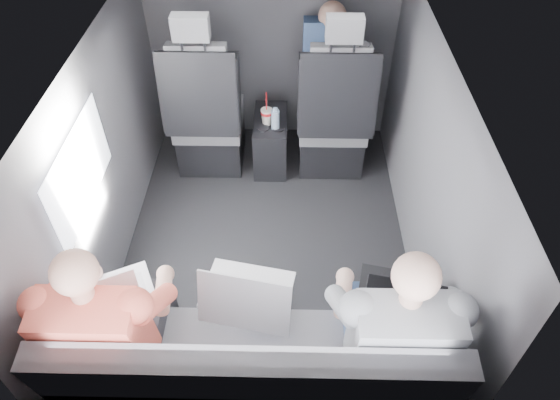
{
  "coord_description": "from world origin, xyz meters",
  "views": [
    {
      "loc": [
        0.13,
        -2.12,
        2.49
      ],
      "look_at": [
        0.09,
        -0.05,
        0.48
      ],
      "focal_mm": 32.0,
      "sensor_mm": 36.0,
      "label": 1
    }
  ],
  "objects_px": {
    "water_bottle": "(275,119)",
    "laptop_silver": "(246,294)",
    "soda_cup": "(267,116)",
    "rear_bench": "(256,381)",
    "passenger_front_right": "(329,61)",
    "laptop_black": "(397,293)",
    "front_seat_right": "(333,123)",
    "passenger_rear_left": "(115,323)",
    "passenger_rear_right": "(390,328)",
    "front_seat_left": "(208,121)",
    "laptop_white": "(114,293)",
    "center_console": "(271,141)"
  },
  "relations": [
    {
      "from": "center_console",
      "to": "laptop_black",
      "type": "distance_m",
      "value": 1.84
    },
    {
      "from": "laptop_silver",
      "to": "passenger_rear_right",
      "type": "distance_m",
      "value": 0.64
    },
    {
      "from": "front_seat_left",
      "to": "front_seat_right",
      "type": "distance_m",
      "value": 0.9
    },
    {
      "from": "water_bottle",
      "to": "passenger_rear_right",
      "type": "bearing_deg",
      "value": -72.74
    },
    {
      "from": "soda_cup",
      "to": "rear_bench",
      "type": "bearing_deg",
      "value": -89.3
    },
    {
      "from": "water_bottle",
      "to": "laptop_silver",
      "type": "xyz_separation_m",
      "value": [
        -0.09,
        -1.58,
        0.16
      ]
    },
    {
      "from": "water_bottle",
      "to": "laptop_silver",
      "type": "distance_m",
      "value": 1.59
    },
    {
      "from": "laptop_white",
      "to": "passenger_rear_left",
      "type": "relative_size",
      "value": 0.33
    },
    {
      "from": "front_seat_right",
      "to": "passenger_front_right",
      "type": "distance_m",
      "value": 0.43
    },
    {
      "from": "laptop_silver",
      "to": "passenger_front_right",
      "type": "xyz_separation_m",
      "value": [
        0.46,
        1.92,
        0.1
      ]
    },
    {
      "from": "front_seat_left",
      "to": "passenger_rear_left",
      "type": "height_order",
      "value": "front_seat_left"
    },
    {
      "from": "center_console",
      "to": "passenger_rear_right",
      "type": "distance_m",
      "value": 1.98
    },
    {
      "from": "passenger_rear_right",
      "to": "center_console",
      "type": "bearing_deg",
      "value": 107.35
    },
    {
      "from": "front_seat_left",
      "to": "water_bottle",
      "type": "height_order",
      "value": "front_seat_left"
    },
    {
      "from": "front_seat_right",
      "to": "soda_cup",
      "type": "distance_m",
      "value": 0.48
    },
    {
      "from": "laptop_silver",
      "to": "passenger_rear_left",
      "type": "distance_m",
      "value": 0.58
    },
    {
      "from": "front_seat_left",
      "to": "front_seat_right",
      "type": "height_order",
      "value": "same"
    },
    {
      "from": "rear_bench",
      "to": "laptop_black",
      "type": "relative_size",
      "value": 4.41
    },
    {
      "from": "soda_cup",
      "to": "water_bottle",
      "type": "relative_size",
      "value": 1.52
    },
    {
      "from": "front_seat_right",
      "to": "passenger_front_right",
      "type": "height_order",
      "value": "front_seat_right"
    },
    {
      "from": "rear_bench",
      "to": "passenger_rear_right",
      "type": "xyz_separation_m",
      "value": [
        0.58,
        0.1,
        0.31
      ]
    },
    {
      "from": "front_seat_left",
      "to": "passenger_front_right",
      "type": "xyz_separation_m",
      "value": [
        0.86,
        0.26,
        0.34
      ]
    },
    {
      "from": "rear_bench",
      "to": "front_seat_left",
      "type": "bearing_deg",
      "value": 103.31
    },
    {
      "from": "center_console",
      "to": "soda_cup",
      "type": "distance_m",
      "value": 0.27
    },
    {
      "from": "laptop_black",
      "to": "passenger_rear_left",
      "type": "relative_size",
      "value": 0.3
    },
    {
      "from": "passenger_rear_left",
      "to": "passenger_rear_right",
      "type": "height_order",
      "value": "passenger_rear_right"
    },
    {
      "from": "passenger_rear_left",
      "to": "passenger_rear_right",
      "type": "xyz_separation_m",
      "value": [
        1.18,
        -0.0,
        0.0
      ]
    },
    {
      "from": "center_console",
      "to": "laptop_white",
      "type": "bearing_deg",
      "value": -110.81
    },
    {
      "from": "passenger_front_right",
      "to": "laptop_white",
      "type": "bearing_deg",
      "value": -118.9
    },
    {
      "from": "laptop_silver",
      "to": "passenger_rear_left",
      "type": "relative_size",
      "value": 0.37
    },
    {
      "from": "laptop_silver",
      "to": "front_seat_left",
      "type": "bearing_deg",
      "value": 103.68
    },
    {
      "from": "center_console",
      "to": "laptop_silver",
      "type": "height_order",
      "value": "laptop_silver"
    },
    {
      "from": "rear_bench",
      "to": "passenger_front_right",
      "type": "relative_size",
      "value": 2.18
    },
    {
      "from": "center_console",
      "to": "rear_bench",
      "type": "xyz_separation_m",
      "value": [
        -0.0,
        -1.94,
        0.11
      ]
    },
    {
      "from": "front_seat_right",
      "to": "passenger_rear_right",
      "type": "height_order",
      "value": "front_seat_right"
    },
    {
      "from": "laptop_silver",
      "to": "water_bottle",
      "type": "bearing_deg",
      "value": 86.9
    },
    {
      "from": "laptop_silver",
      "to": "soda_cup",
      "type": "bearing_deg",
      "value": 89.2
    },
    {
      "from": "front_seat_right",
      "to": "laptop_silver",
      "type": "distance_m",
      "value": 1.75
    },
    {
      "from": "laptop_black",
      "to": "water_bottle",
      "type": "bearing_deg",
      "value": 110.87
    },
    {
      "from": "laptop_black",
      "to": "passenger_front_right",
      "type": "relative_size",
      "value": 0.49
    },
    {
      "from": "laptop_white",
      "to": "passenger_front_right",
      "type": "distance_m",
      "value": 2.19
    },
    {
      "from": "center_console",
      "to": "rear_bench",
      "type": "distance_m",
      "value": 1.94
    },
    {
      "from": "rear_bench",
      "to": "laptop_white",
      "type": "bearing_deg",
      "value": 159.12
    },
    {
      "from": "rear_bench",
      "to": "passenger_rear_left",
      "type": "xyz_separation_m",
      "value": [
        -0.6,
        0.1,
        0.31
      ]
    },
    {
      "from": "passenger_rear_left",
      "to": "passenger_front_right",
      "type": "height_order",
      "value": "passenger_rear_left"
    },
    {
      "from": "passenger_rear_right",
      "to": "laptop_black",
      "type": "bearing_deg",
      "value": 72.06
    },
    {
      "from": "passenger_front_right",
      "to": "passenger_rear_left",
      "type": "bearing_deg",
      "value": -116.21
    },
    {
      "from": "rear_bench",
      "to": "laptop_black",
      "type": "height_order",
      "value": "rear_bench"
    },
    {
      "from": "passenger_front_right",
      "to": "front_seat_right",
      "type": "bearing_deg",
      "value": -81.62
    },
    {
      "from": "water_bottle",
      "to": "passenger_rear_left",
      "type": "height_order",
      "value": "passenger_rear_left"
    }
  ]
}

